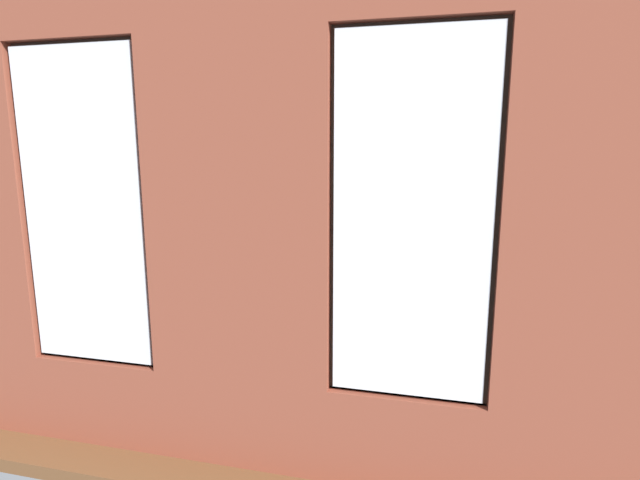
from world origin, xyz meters
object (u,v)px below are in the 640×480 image
at_px(couch_left, 569,317).
at_px(remote_black, 303,281).
at_px(coffee_table, 317,288).
at_px(potted_plant_by_left_couch, 512,280).
at_px(media_console, 138,276).
at_px(cup_ceramic, 353,280).
at_px(remote_silver, 324,287).
at_px(potted_plant_foreground_right, 212,233).
at_px(couch_by_window, 277,374).
at_px(potted_plant_between_couches, 475,373).
at_px(papasan_chair, 289,248).
at_px(table_plant_small, 277,277).
at_px(potted_plant_mid_room_small, 400,277).
at_px(tv_flatscreen, 135,233).

bearing_deg(couch_left, remote_black, -95.50).
distance_m(coffee_table, potted_plant_by_left_couch, 2.65).
xyz_separation_m(coffee_table, potted_plant_by_left_couch, (-2.39, -1.14, -0.04)).
xyz_separation_m(couch_left, media_console, (5.50, -0.57, -0.05)).
bearing_deg(potted_plant_by_left_couch, media_console, 8.99).
distance_m(cup_ceramic, potted_plant_by_left_couch, 2.21).
bearing_deg(remote_silver, potted_plant_foreground_right, 165.81).
bearing_deg(remote_silver, cup_ceramic, 64.00).
relative_size(couch_by_window, potted_plant_between_couches, 1.78).
height_order(papasan_chair, potted_plant_between_couches, potted_plant_between_couches).
distance_m(table_plant_small, potted_plant_by_left_couch, 3.13).
height_order(remote_black, potted_plant_by_left_couch, potted_plant_by_left_couch).
relative_size(potted_plant_mid_room_small, potted_plant_between_couches, 0.53).
bearing_deg(potted_plant_by_left_couch, couch_by_window, 57.41).
height_order(tv_flatscreen, potted_plant_foreground_right, tv_flatscreen).
distance_m(table_plant_small, potted_plant_foreground_right, 2.94).
bearing_deg(potted_plant_between_couches, media_console, -29.51).
xyz_separation_m(media_console, potted_plant_foreground_right, (-0.30, -1.76, 0.33)).
bearing_deg(table_plant_small, remote_silver, 180.00).
relative_size(couch_left, cup_ceramic, 17.48).
relative_size(couch_by_window, media_console, 1.72).
bearing_deg(cup_ceramic, potted_plant_by_left_couch, -152.62).
distance_m(media_console, papasan_chair, 2.41).
bearing_deg(couch_left, potted_plant_foreground_right, -113.48).
relative_size(couch_left, coffee_table, 1.19).
xyz_separation_m(couch_by_window, potted_plant_foreground_right, (2.64, -4.33, 0.29)).
bearing_deg(potted_plant_by_left_couch, couch_left, 106.19).
distance_m(cup_ceramic, table_plant_small, 0.93).
relative_size(remote_black, potted_plant_mid_room_small, 0.27).
xyz_separation_m(table_plant_small, media_console, (2.24, -0.44, -0.24)).
bearing_deg(remote_black, table_plant_small, 164.71).
xyz_separation_m(couch_left, remote_silver, (2.67, -0.13, 0.11)).
xyz_separation_m(tv_flatscreen, potted_plant_by_left_couch, (-5.10, -0.80, -0.55)).
bearing_deg(potted_plant_between_couches, coffee_table, -51.52).
distance_m(tv_flatscreen, papasan_chair, 2.45).
bearing_deg(potted_plant_mid_room_small, media_console, 5.27).
xyz_separation_m(remote_black, potted_plant_mid_room_small, (-1.14, -0.58, -0.03)).
height_order(table_plant_small, tv_flatscreen, tv_flatscreen).
relative_size(coffee_table, tv_flatscreen, 1.72).
bearing_deg(potted_plant_between_couches, remote_silver, -52.05).
relative_size(papasan_chair, potted_plant_by_left_couch, 2.02).
bearing_deg(potted_plant_mid_room_small, remote_black, 26.98).
bearing_deg(papasan_chair, remote_black, 112.14).
height_order(remote_silver, media_console, media_console).
relative_size(tv_flatscreen, potted_plant_mid_room_small, 1.46).
bearing_deg(potted_plant_foreground_right, potted_plant_mid_room_small, 156.96).
distance_m(coffee_table, table_plant_small, 0.50).
distance_m(couch_by_window, coffee_table, 2.24).
bearing_deg(tv_flatscreen, potted_plant_foreground_right, -99.77).
xyz_separation_m(cup_ceramic, remote_black, (0.63, 0.04, -0.04)).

